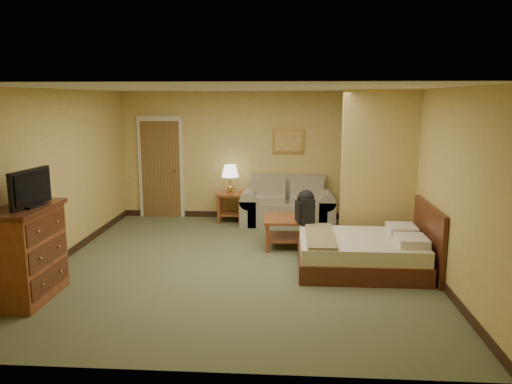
# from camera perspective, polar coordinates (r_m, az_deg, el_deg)

# --- Properties ---
(floor) EXTENTS (6.00, 6.00, 0.00)m
(floor) POSITION_cam_1_polar(r_m,az_deg,el_deg) (7.58, -1.76, -8.28)
(floor) COLOR #535B3B
(floor) RESTS_ON ground
(ceiling) EXTENTS (6.00, 6.00, 0.00)m
(ceiling) POSITION_cam_1_polar(r_m,az_deg,el_deg) (7.17, -1.88, 11.78)
(ceiling) COLOR white
(ceiling) RESTS_ON back_wall
(back_wall) EXTENTS (5.50, 0.02, 2.60)m
(back_wall) POSITION_cam_1_polar(r_m,az_deg,el_deg) (10.22, -0.15, 4.17)
(back_wall) COLOR tan
(back_wall) RESTS_ON floor
(left_wall) EXTENTS (0.02, 6.00, 2.60)m
(left_wall) POSITION_cam_1_polar(r_m,az_deg,el_deg) (8.01, -21.79, 1.57)
(left_wall) COLOR tan
(left_wall) RESTS_ON floor
(right_wall) EXTENTS (0.02, 6.00, 2.60)m
(right_wall) POSITION_cam_1_polar(r_m,az_deg,el_deg) (7.50, 19.57, 1.15)
(right_wall) COLOR tan
(right_wall) RESTS_ON floor
(partition) EXTENTS (1.20, 0.15, 2.60)m
(partition) POSITION_cam_1_polar(r_m,az_deg,el_deg) (8.26, 13.86, 2.29)
(partition) COLOR tan
(partition) RESTS_ON floor
(door) EXTENTS (0.94, 0.16, 2.10)m
(door) POSITION_cam_1_polar(r_m,az_deg,el_deg) (10.54, -10.81, 2.71)
(door) COLOR beige
(door) RESTS_ON floor
(baseboard) EXTENTS (5.50, 0.02, 0.12)m
(baseboard) POSITION_cam_1_polar(r_m,az_deg,el_deg) (10.43, -0.15, -2.62)
(baseboard) COLOR black
(baseboard) RESTS_ON floor
(loveseat) EXTENTS (1.85, 0.86, 0.93)m
(loveseat) POSITION_cam_1_polar(r_m,az_deg,el_deg) (9.94, 3.61, -1.86)
(loveseat) COLOR gray
(loveseat) RESTS_ON floor
(side_table) EXTENTS (0.53, 0.53, 0.59)m
(side_table) POSITION_cam_1_polar(r_m,az_deg,el_deg) (10.07, -2.94, -1.21)
(side_table) COLOR brown
(side_table) RESTS_ON floor
(table_lamp) EXTENTS (0.34, 0.34, 0.56)m
(table_lamp) POSITION_cam_1_polar(r_m,az_deg,el_deg) (9.96, -2.97, 2.32)
(table_lamp) COLOR #B88B43
(table_lamp) RESTS_ON side_table
(coffee_table) EXTENTS (0.81, 0.81, 0.50)m
(coffee_table) POSITION_cam_1_polar(r_m,az_deg,el_deg) (8.38, 3.60, -3.89)
(coffee_table) COLOR brown
(coffee_table) RESTS_ON floor
(wall_picture) EXTENTS (0.64, 0.04, 0.49)m
(wall_picture) POSITION_cam_1_polar(r_m,az_deg,el_deg) (10.14, 3.71, 5.80)
(wall_picture) COLOR #B78E3F
(wall_picture) RESTS_ON back_wall
(dresser) EXTENTS (0.58, 1.10, 1.18)m
(dresser) POSITION_cam_1_polar(r_m,az_deg,el_deg) (6.76, -24.61, -6.36)
(dresser) COLOR brown
(dresser) RESTS_ON floor
(tv) EXTENTS (0.22, 0.75, 0.46)m
(tv) POSITION_cam_1_polar(r_m,az_deg,el_deg) (6.54, -24.38, 0.30)
(tv) COLOR black
(tv) RESTS_ON dresser
(bed) EXTENTS (1.88, 1.51, 0.98)m
(bed) POSITION_cam_1_polar(r_m,az_deg,el_deg) (7.45, 12.38, -6.71)
(bed) COLOR #441D10
(bed) RESTS_ON floor
(backpack) EXTENTS (0.28, 0.36, 0.56)m
(backpack) POSITION_cam_1_polar(r_m,az_deg,el_deg) (7.97, 5.73, -1.61)
(backpack) COLOR black
(backpack) RESTS_ON bed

